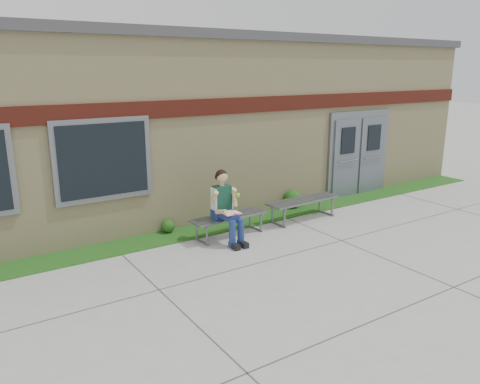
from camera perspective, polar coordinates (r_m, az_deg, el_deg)
ground at (r=8.80m, az=9.94°, el=-8.11°), size 80.00×80.00×0.00m
grass_strip at (r=10.71m, az=0.44°, el=-3.61°), size 16.00×0.80×0.02m
school_building at (r=13.18m, az=-7.82°, el=9.07°), size 16.20×6.22×4.20m
bench_left at (r=9.74m, az=-1.28°, el=-3.44°), size 1.74×0.58×0.45m
bench_right at (r=10.87m, az=7.71°, el=-1.46°), size 1.88×0.60×0.48m
girl at (r=9.33m, az=-1.72°, el=-1.73°), size 0.54×0.91×1.45m
shrub_mid at (r=10.06m, az=-8.79°, el=-4.12°), size 0.28×0.28×0.28m
shrub_east at (r=11.77m, az=6.44°, el=-0.81°), size 0.44×0.44×0.44m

